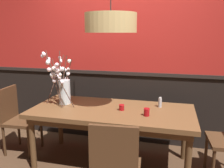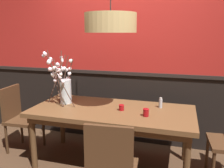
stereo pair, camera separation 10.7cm
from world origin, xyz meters
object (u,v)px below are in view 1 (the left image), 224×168
at_px(candle_holder_nearer_edge, 147,112).
at_px(condiment_bottle, 160,102).
at_px(chair_head_west_end, 17,117).
at_px(vase_with_blossoms, 62,85).
at_px(chair_near_side_right, 115,166).
at_px(dining_table, 112,115).
at_px(chair_far_side_left, 110,103).
at_px(candle_holder_nearer_center, 122,107).
at_px(pendant_lamp, 110,23).

relative_size(candle_holder_nearer_edge, condiment_bottle, 0.68).
xyz_separation_m(chair_head_west_end, vase_with_blossoms, (0.68, 0.05, 0.47)).
distance_m(chair_near_side_right, chair_head_west_end, 1.85).
height_order(candle_holder_nearer_edge, condiment_bottle, condiment_bottle).
height_order(dining_table, chair_far_side_left, chair_far_side_left).
relative_size(chair_near_side_right, candle_holder_nearer_center, 13.33).
xyz_separation_m(chair_near_side_right, condiment_bottle, (0.31, 1.10, 0.27)).
bearing_deg(candle_holder_nearer_center, vase_with_blossoms, 174.30).
height_order(dining_table, condiment_bottle, condiment_bottle).
bearing_deg(candle_holder_nearer_edge, chair_near_side_right, -103.69).
height_order(chair_head_west_end, vase_with_blossoms, vase_with_blossoms).
height_order(chair_head_west_end, condiment_bottle, chair_head_west_end).
xyz_separation_m(vase_with_blossoms, candle_holder_nearer_center, (0.81, -0.08, -0.21)).
relative_size(chair_head_west_end, condiment_bottle, 7.12).
xyz_separation_m(chair_far_side_left, candle_holder_nearer_edge, (0.69, -1.03, 0.26)).
relative_size(dining_table, candle_holder_nearer_center, 27.95).
xyz_separation_m(candle_holder_nearer_center, pendant_lamp, (-0.13, -0.04, 0.98)).
bearing_deg(pendant_lamp, chair_near_side_right, -72.58).
bearing_deg(chair_near_side_right, candle_holder_nearer_center, 98.65).
bearing_deg(pendant_lamp, condiment_bottle, 26.13).
bearing_deg(chair_near_side_right, condiment_bottle, 74.41).
bearing_deg(candle_holder_nearer_edge, chair_far_side_left, 123.68).
xyz_separation_m(candle_holder_nearer_edge, pendant_lamp, (-0.44, 0.08, 0.97)).
distance_m(vase_with_blossoms, candle_holder_nearer_edge, 1.15).
height_order(dining_table, pendant_lamp, pendant_lamp).
distance_m(dining_table, candle_holder_nearer_center, 0.17).
distance_m(chair_head_west_end, candle_holder_nearer_center, 1.51).
distance_m(candle_holder_nearer_center, candle_holder_nearer_edge, 0.34).
bearing_deg(candle_holder_nearer_edge, candle_holder_nearer_center, 158.30).
bearing_deg(pendant_lamp, chair_head_west_end, 176.89).
distance_m(chair_far_side_left, vase_with_blossoms, 1.04).
height_order(dining_table, chair_near_side_right, chair_near_side_right).
xyz_separation_m(condiment_bottle, pendant_lamp, (-0.57, -0.28, 0.96)).
relative_size(chair_near_side_right, pendant_lamp, 0.78).
bearing_deg(chair_far_side_left, chair_head_west_end, -141.75).
xyz_separation_m(chair_far_side_left, candle_holder_nearer_center, (0.38, -0.91, 0.25)).
bearing_deg(dining_table, chair_far_side_left, 105.91).
bearing_deg(chair_far_side_left, candle_holder_nearer_edge, -56.32).
bearing_deg(condiment_bottle, candle_holder_nearer_edge, -109.39).
height_order(dining_table, vase_with_blossoms, vase_with_blossoms).
distance_m(chair_near_side_right, chair_far_side_left, 1.84).
height_order(candle_holder_nearer_edge, pendant_lamp, pendant_lamp).
bearing_deg(chair_head_west_end, chair_near_side_right, -28.97).
height_order(chair_far_side_left, candle_holder_nearer_center, chair_far_side_left).
distance_m(dining_table, condiment_bottle, 0.62).
bearing_deg(vase_with_blossoms, chair_head_west_end, -176.06).
bearing_deg(candle_holder_nearer_edge, condiment_bottle, 70.61).
relative_size(dining_table, chair_head_west_end, 2.13).
bearing_deg(chair_head_west_end, condiment_bottle, 6.02).
bearing_deg(candle_holder_nearer_center, chair_far_side_left, 112.53).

